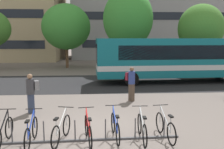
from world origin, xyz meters
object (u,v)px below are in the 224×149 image
at_px(parked_bicycle_white_3, 61,130).
at_px(street_tree_3, 128,19).
at_px(parked_bicycle_blue_2, 31,132).
at_px(parked_bicycle_red_4, 88,130).
at_px(city_bus, 178,58).
at_px(commuter_grey_pack_2, 31,91).
at_px(parked_bicycle_black_1, 3,133).
at_px(parked_bicycle_silver_6, 142,128).
at_px(parked_bicycle_blue_5, 115,127).
at_px(parked_bicycle_silver_7, 165,127).
at_px(street_tree_0, 66,27).
at_px(street_tree_1, 201,28).
at_px(commuter_maroon_pack_3, 131,81).

distance_m(parked_bicycle_white_3, street_tree_3, 17.97).
height_order(parked_bicycle_blue_2, parked_bicycle_red_4, same).
height_order(city_bus, commuter_grey_pack_2, city_bus).
xyz_separation_m(parked_bicycle_black_1, commuter_grey_pack_2, (0.00, 3.22, 0.60)).
bearing_deg(parked_bicycle_white_3, street_tree_3, -2.63).
height_order(city_bus, parked_bicycle_silver_6, city_bus).
bearing_deg(parked_bicycle_white_3, parked_bicycle_blue_5, -74.88).
relative_size(parked_bicycle_blue_2, parked_bicycle_silver_7, 1.00).
relative_size(parked_bicycle_silver_7, street_tree_0, 0.25).
bearing_deg(street_tree_1, parked_bicycle_silver_7, -116.32).
height_order(parked_bicycle_blue_5, commuter_maroon_pack_3, commuter_maroon_pack_3).
bearing_deg(parked_bicycle_silver_7, commuter_maroon_pack_3, -0.30).
height_order(parked_bicycle_silver_6, street_tree_1, street_tree_1).
xyz_separation_m(city_bus, street_tree_3, (-2.86, 6.79, 3.29)).
bearing_deg(parked_bicycle_silver_7, parked_bicycle_red_4, 87.64).
relative_size(parked_bicycle_blue_2, parked_bicycle_silver_6, 1.00).
relative_size(parked_bicycle_red_4, commuter_maroon_pack_3, 0.97).
bearing_deg(parked_bicycle_red_4, parked_bicycle_silver_6, -97.03).
distance_m(street_tree_0, street_tree_1, 13.69).
height_order(parked_bicycle_silver_7, street_tree_3, street_tree_3).
bearing_deg(commuter_grey_pack_2, parked_bicycle_blue_2, 79.11).
bearing_deg(commuter_grey_pack_2, parked_bicycle_black_1, 64.63).
relative_size(parked_bicycle_black_1, parked_bicycle_silver_7, 1.00).
bearing_deg(parked_bicycle_blue_5, commuter_maroon_pack_3, -18.37).
relative_size(parked_bicycle_silver_7, commuter_grey_pack_2, 1.00).
xyz_separation_m(parked_bicycle_blue_5, parked_bicycle_silver_7, (1.61, -0.06, 0.00)).
xyz_separation_m(parked_bicycle_black_1, parked_bicycle_silver_7, (5.03, 0.19, 0.00)).
height_order(parked_bicycle_black_1, parked_bicycle_blue_2, same).
distance_m(parked_bicycle_black_1, street_tree_0, 19.87).
relative_size(commuter_maroon_pack_3, street_tree_0, 0.26).
height_order(parked_bicycle_blue_5, street_tree_1, street_tree_1).
bearing_deg(parked_bicycle_blue_5, parked_bicycle_blue_2, 91.39).
distance_m(city_bus, parked_bicycle_black_1, 13.49).
bearing_deg(city_bus, parked_bicycle_silver_6, 63.55).
distance_m(parked_bicycle_red_4, parked_bicycle_silver_6, 1.70).
xyz_separation_m(city_bus, commuter_maroon_pack_3, (-4.15, -5.21, -0.76)).
height_order(city_bus, parked_bicycle_red_4, city_bus).
bearing_deg(city_bus, parked_bicycle_blue_2, 49.76).
bearing_deg(parked_bicycle_blue_5, parked_bicycle_red_4, 98.74).
relative_size(parked_bicycle_blue_2, street_tree_1, 0.27).
xyz_separation_m(parked_bicycle_silver_6, commuter_maroon_pack_3, (0.32, 4.88, 0.63)).
distance_m(parked_bicycle_blue_2, parked_bicycle_silver_6, 3.42).
bearing_deg(parked_bicycle_red_4, parked_bicycle_white_3, 75.08).
bearing_deg(parked_bicycle_blue_2, parked_bicycle_silver_7, -89.55).
xyz_separation_m(parked_bicycle_blue_5, street_tree_3, (2.45, 16.73, 4.68)).
distance_m(parked_bicycle_red_4, street_tree_3, 17.88).
bearing_deg(street_tree_3, parked_bicycle_white_3, -103.83).
relative_size(parked_bicycle_silver_6, parked_bicycle_silver_7, 1.00).
xyz_separation_m(parked_bicycle_black_1, parked_bicycle_blue_2, (0.84, -0.02, 0.00)).
bearing_deg(street_tree_1, parked_bicycle_blue_5, -121.03).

